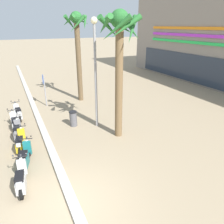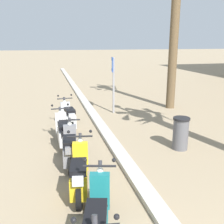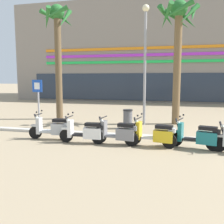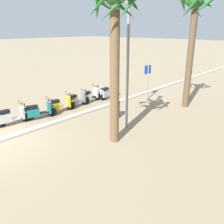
{
  "view_description": "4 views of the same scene",
  "coord_description": "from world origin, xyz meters",
  "px_view_note": "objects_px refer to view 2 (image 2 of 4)",
  "views": [
    {
      "loc": [
        5.79,
        -1.2,
        5.79
      ],
      "look_at": [
        -4.27,
        3.63,
        1.27
      ],
      "focal_mm": 34.48,
      "sensor_mm": 36.0,
      "label": 1
    },
    {
      "loc": [
        0.31,
        -1.79,
        3.04
      ],
      "look_at": [
        -6.16,
        -0.15,
        1.23
      ],
      "focal_mm": 41.92,
      "sensor_mm": 36.0,
      "label": 2
    },
    {
      "loc": [
        -3.78,
        -10.44,
        2.46
      ],
      "look_at": [
        -6.69,
        1.08,
        0.91
      ],
      "focal_mm": 41.17,
      "sensor_mm": 36.0,
      "label": 3
    },
    {
      "loc": [
        3.59,
        10.41,
        4.86
      ],
      "look_at": [
        -3.99,
        3.49,
        1.26
      ],
      "focal_mm": 38.72,
      "sensor_mm": 36.0,
      "label": 4
    }
  ],
  "objects_px": {
    "scooter_silver_lead_nearest": "(68,118)",
    "scooter_grey_mid_centre": "(70,149)",
    "scooter_white_mid_rear": "(63,132)",
    "crossing_sign": "(113,79)",
    "litter_bin": "(181,133)",
    "scooter_teal_tail_end": "(98,220)",
    "scooter_yellow_last_in_row": "(80,174)"
  },
  "relations": [
    {
      "from": "scooter_silver_lead_nearest",
      "to": "scooter_grey_mid_centre",
      "type": "distance_m",
      "value": 2.76
    },
    {
      "from": "scooter_white_mid_rear",
      "to": "crossing_sign",
      "type": "relative_size",
      "value": 0.76
    },
    {
      "from": "scooter_silver_lead_nearest",
      "to": "crossing_sign",
      "type": "relative_size",
      "value": 0.76
    },
    {
      "from": "scooter_white_mid_rear",
      "to": "scooter_grey_mid_centre",
      "type": "bearing_deg",
      "value": 3.84
    },
    {
      "from": "scooter_grey_mid_centre",
      "to": "litter_bin",
      "type": "height_order",
      "value": "scooter_grey_mid_centre"
    },
    {
      "from": "scooter_silver_lead_nearest",
      "to": "scooter_teal_tail_end",
      "type": "distance_m",
      "value": 5.58
    },
    {
      "from": "scooter_yellow_last_in_row",
      "to": "crossing_sign",
      "type": "height_order",
      "value": "crossing_sign"
    },
    {
      "from": "scooter_silver_lead_nearest",
      "to": "scooter_white_mid_rear",
      "type": "relative_size",
      "value": 1.0
    },
    {
      "from": "scooter_white_mid_rear",
      "to": "scooter_grey_mid_centre",
      "type": "relative_size",
      "value": 1.02
    },
    {
      "from": "scooter_teal_tail_end",
      "to": "scooter_grey_mid_centre",
      "type": "bearing_deg",
      "value": -177.16
    },
    {
      "from": "scooter_silver_lead_nearest",
      "to": "scooter_yellow_last_in_row",
      "type": "distance_m",
      "value": 4.1
    },
    {
      "from": "scooter_grey_mid_centre",
      "to": "litter_bin",
      "type": "distance_m",
      "value": 3.2
    },
    {
      "from": "scooter_yellow_last_in_row",
      "to": "litter_bin",
      "type": "distance_m",
      "value": 3.52
    },
    {
      "from": "scooter_grey_mid_centre",
      "to": "crossing_sign",
      "type": "xyz_separation_m",
      "value": [
        -4.63,
        2.3,
        1.06
      ]
    },
    {
      "from": "scooter_white_mid_rear",
      "to": "scooter_yellow_last_in_row",
      "type": "distance_m",
      "value": 2.63
    },
    {
      "from": "crossing_sign",
      "to": "scooter_teal_tail_end",
      "type": "bearing_deg",
      "value": -16.18
    },
    {
      "from": "scooter_teal_tail_end",
      "to": "litter_bin",
      "type": "height_order",
      "value": "scooter_teal_tail_end"
    },
    {
      "from": "scooter_silver_lead_nearest",
      "to": "scooter_grey_mid_centre",
      "type": "xyz_separation_m",
      "value": [
        2.75,
        -0.2,
        -0.01
      ]
    },
    {
      "from": "scooter_silver_lead_nearest",
      "to": "litter_bin",
      "type": "relative_size",
      "value": 1.91
    },
    {
      "from": "scooter_white_mid_rear",
      "to": "scooter_teal_tail_end",
      "type": "height_order",
      "value": "same"
    },
    {
      "from": "scooter_silver_lead_nearest",
      "to": "scooter_white_mid_rear",
      "type": "bearing_deg",
      "value": -11.08
    },
    {
      "from": "scooter_teal_tail_end",
      "to": "crossing_sign",
      "type": "xyz_separation_m",
      "value": [
        -7.45,
        2.16,
        1.05
      ]
    },
    {
      "from": "scooter_teal_tail_end",
      "to": "crossing_sign",
      "type": "height_order",
      "value": "crossing_sign"
    },
    {
      "from": "crossing_sign",
      "to": "litter_bin",
      "type": "relative_size",
      "value": 2.53
    },
    {
      "from": "scooter_silver_lead_nearest",
      "to": "scooter_white_mid_rear",
      "type": "xyz_separation_m",
      "value": [
        1.47,
        -0.29,
        -0.02
      ]
    },
    {
      "from": "scooter_grey_mid_centre",
      "to": "scooter_yellow_last_in_row",
      "type": "bearing_deg",
      "value": 2.67
    },
    {
      "from": "scooter_silver_lead_nearest",
      "to": "scooter_white_mid_rear",
      "type": "distance_m",
      "value": 1.5
    },
    {
      "from": "scooter_silver_lead_nearest",
      "to": "litter_bin",
      "type": "height_order",
      "value": "scooter_silver_lead_nearest"
    },
    {
      "from": "scooter_silver_lead_nearest",
      "to": "crossing_sign",
      "type": "xyz_separation_m",
      "value": [
        -1.88,
        2.1,
        1.05
      ]
    },
    {
      "from": "scooter_yellow_last_in_row",
      "to": "crossing_sign",
      "type": "distance_m",
      "value": 6.46
    },
    {
      "from": "scooter_yellow_last_in_row",
      "to": "litter_bin",
      "type": "relative_size",
      "value": 1.92
    },
    {
      "from": "scooter_grey_mid_centre",
      "to": "scooter_teal_tail_end",
      "type": "bearing_deg",
      "value": 2.84
    }
  ]
}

